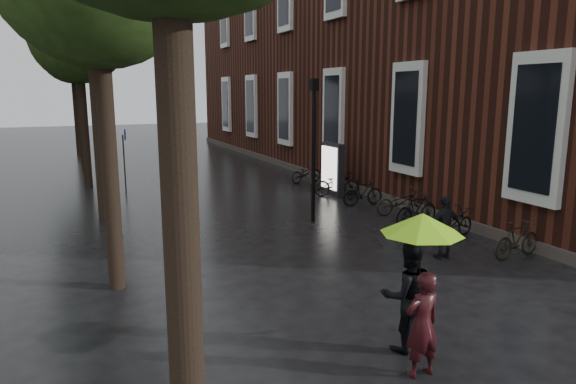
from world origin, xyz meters
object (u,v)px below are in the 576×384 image
ad_lightbox (332,169)px  parked_bicycles (373,194)px  lamp_post (314,136)px  person_black (408,296)px  person_burgundy (422,324)px  pedestrian_walking (445,228)px

ad_lightbox → parked_bicycles: bearing=-87.8°
lamp_post → parked_bicycles: bearing=17.5°
person_black → parked_bicycles: bearing=-103.9°
person_burgundy → lamp_post: (2.48, 8.33, 1.81)m
person_black → lamp_post: 8.15m
parked_bicycles → lamp_post: bearing=-162.5°
person_burgundy → pedestrian_walking: bearing=-135.8°
parked_bicycles → ad_lightbox: ad_lightbox is taller
ad_lightbox → lamp_post: (-2.49, -3.38, 1.58)m
parked_bicycles → lamp_post: 3.51m
pedestrian_walking → person_black: bearing=46.5°
person_burgundy → pedestrian_walking: (3.71, 3.90, -0.01)m
ad_lightbox → person_black: bearing=-115.0°
lamp_post → person_burgundy: bearing=-106.6°
person_black → parked_bicycles: person_black is taller
pedestrian_walking → lamp_post: (-1.22, 4.43, 1.82)m
parked_bicycles → person_burgundy: bearing=-119.3°
pedestrian_walking → ad_lightbox: bearing=-95.8°
pedestrian_walking → lamp_post: bearing=-71.1°
person_black → parked_bicycles: 9.81m
person_burgundy → ad_lightbox: size_ratio=0.77×
ad_lightbox → lamp_post: 4.49m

